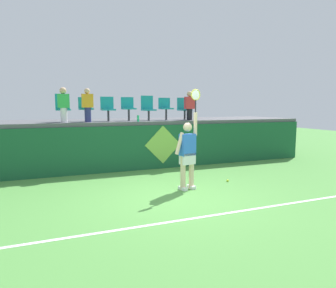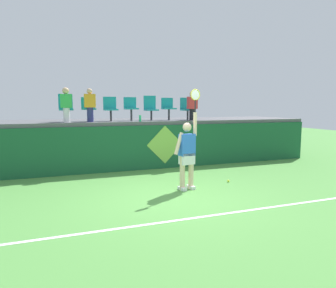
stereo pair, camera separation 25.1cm
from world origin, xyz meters
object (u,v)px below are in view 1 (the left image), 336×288
(spectator_1, at_px, (88,105))
(spectator_2, at_px, (63,104))
(stadium_chair_3, at_px, (128,107))
(stadium_chair_5, at_px, (165,107))
(tennis_ball, at_px, (228,181))
(stadium_chair_1, at_px, (86,107))
(tennis_player, at_px, (188,152))
(water_bottle, at_px, (138,118))
(stadium_chair_0, at_px, (63,107))
(stadium_chair_6, at_px, (184,108))
(stadium_chair_4, at_px, (148,107))
(stadium_chair_2, at_px, (108,108))
(spectator_0, at_px, (190,105))

(spectator_1, distance_m, spectator_2, 0.71)
(stadium_chair_3, height_order, spectator_2, spectator_2)
(stadium_chair_5, bearing_deg, tennis_ball, -80.61)
(spectator_1, bearing_deg, tennis_ball, -40.14)
(spectator_2, bearing_deg, stadium_chair_1, 28.88)
(tennis_player, height_order, water_bottle, tennis_player)
(water_bottle, xyz_separation_m, stadium_chair_1, (-1.55, 0.76, 0.35))
(stadium_chair_0, xyz_separation_m, spectator_2, (0.00, -0.40, 0.08))
(tennis_ball, height_order, stadium_chair_3, stadium_chair_3)
(stadium_chair_5, height_order, stadium_chair_6, stadium_chair_6)
(tennis_player, height_order, spectator_1, spectator_1)
(stadium_chair_4, distance_m, stadium_chair_5, 0.66)
(stadium_chair_1, height_order, stadium_chair_6, stadium_chair_6)
(tennis_player, height_order, stadium_chair_0, tennis_player)
(stadium_chair_0, distance_m, stadium_chair_6, 4.25)
(stadium_chair_2, distance_m, stadium_chair_5, 2.08)
(stadium_chair_4, xyz_separation_m, spectator_1, (-2.14, -0.48, 0.08))
(water_bottle, distance_m, spectator_2, 2.33)
(water_bottle, distance_m, stadium_chair_0, 2.41)
(stadium_chair_3, xyz_separation_m, stadium_chair_5, (1.38, -0.00, -0.00))
(tennis_player, distance_m, spectator_2, 4.32)
(spectator_1, bearing_deg, stadium_chair_0, 145.89)
(water_bottle, bearing_deg, stadium_chair_6, 21.00)
(stadium_chair_6, bearing_deg, spectator_1, -172.37)
(stadium_chair_5, bearing_deg, stadium_chair_3, 179.96)
(stadium_chair_0, height_order, stadium_chair_3, stadium_chair_0)
(tennis_player, bearing_deg, water_bottle, 98.83)
(stadium_chair_0, bearing_deg, tennis_ball, -39.15)
(water_bottle, height_order, spectator_0, spectator_0)
(tennis_ball, xyz_separation_m, spectator_1, (-3.35, 2.82, 2.09))
(stadium_chair_5, bearing_deg, stadium_chair_4, 178.85)
(stadium_chair_5, xyz_separation_m, stadium_chair_6, (0.74, 0.01, -0.02))
(stadium_chair_3, relative_size, spectator_1, 0.77)
(stadium_chair_5, bearing_deg, spectator_0, -32.32)
(water_bottle, distance_m, stadium_chair_3, 0.85)
(water_bottle, relative_size, spectator_1, 0.20)
(stadium_chair_6, bearing_deg, spectator_0, -90.00)
(tennis_ball, xyz_separation_m, spectator_0, (0.19, 2.82, 2.08))
(stadium_chair_3, distance_m, spectator_0, 2.17)
(stadium_chair_2, bearing_deg, stadium_chair_4, 0.30)
(stadium_chair_3, relative_size, spectator_2, 0.75)
(stadium_chair_2, distance_m, stadium_chair_3, 0.70)
(stadium_chair_6, xyz_separation_m, spectator_2, (-4.25, -0.40, 0.12))
(water_bottle, bearing_deg, stadium_chair_0, 161.16)
(stadium_chair_0, height_order, stadium_chair_5, stadium_chair_0)
(stadium_chair_0, bearing_deg, stadium_chair_6, -0.07)
(tennis_player, height_order, stadium_chair_6, tennis_player)
(spectator_1, bearing_deg, water_bottle, -10.62)
(tennis_ball, xyz_separation_m, spectator_2, (-4.05, 2.90, 2.11))
(stadium_chair_3, bearing_deg, tennis_ball, -59.67)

